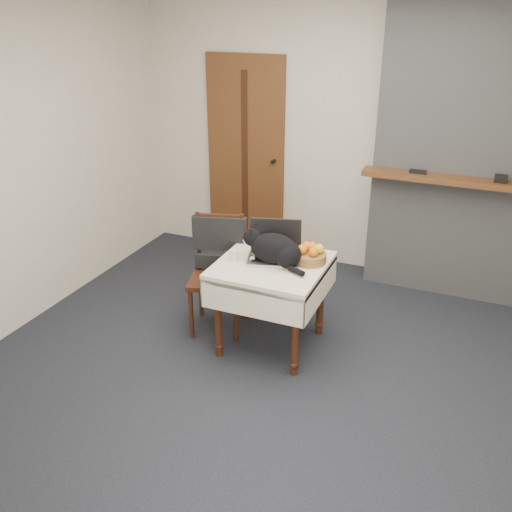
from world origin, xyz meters
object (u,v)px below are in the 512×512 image
(cat, at_px, (275,250))
(pill_bottle, at_px, (288,266))
(cream_jar, at_px, (234,255))
(door, at_px, (246,157))
(laptop, at_px, (275,249))
(side_table, at_px, (271,277))
(chair, at_px, (219,257))
(fruit_basket, at_px, (310,255))

(cat, xyz_separation_m, pill_bottle, (0.12, -0.07, -0.07))
(cream_jar, bearing_deg, cat, 10.45)
(cat, distance_m, cream_jar, 0.32)
(door, bearing_deg, pill_bottle, -57.66)
(door, height_order, laptop, door)
(side_table, relative_size, laptop, 1.70)
(side_table, bearing_deg, chair, 163.93)
(laptop, height_order, pill_bottle, laptop)
(pill_bottle, bearing_deg, cream_jar, 178.08)
(side_table, height_order, laptop, laptop)
(pill_bottle, bearing_deg, side_table, 153.79)
(cream_jar, bearing_deg, chair, 138.56)
(door, relative_size, side_table, 2.56)
(cream_jar, relative_size, pill_bottle, 1.01)
(cat, bearing_deg, laptop, 118.86)
(door, distance_m, cat, 1.93)
(door, xyz_separation_m, pill_bottle, (1.09, -1.73, -0.26))
(door, relative_size, laptop, 4.37)
(laptop, bearing_deg, chair, 158.52)
(chair, bearing_deg, cat, -31.62)
(side_table, distance_m, cream_jar, 0.32)
(side_table, bearing_deg, door, 119.69)
(cat, height_order, pill_bottle, cat)
(side_table, bearing_deg, laptop, 99.35)
(fruit_basket, bearing_deg, cat, -148.74)
(cream_jar, bearing_deg, pill_bottle, -1.92)
(chair, bearing_deg, side_table, -32.09)
(laptop, height_order, cream_jar, laptop)
(laptop, xyz_separation_m, cream_jar, (-0.26, -0.16, -0.03))
(door, distance_m, cream_jar, 1.86)
(side_table, height_order, pill_bottle, pill_bottle)
(side_table, bearing_deg, fruit_basket, 27.49)
(door, relative_size, chair, 2.14)
(cat, bearing_deg, pill_bottle, -25.01)
(cat, height_order, cream_jar, cat)
(laptop, relative_size, fruit_basket, 1.86)
(chair, bearing_deg, fruit_basket, -17.31)
(side_table, distance_m, cat, 0.23)
(door, xyz_separation_m, laptop, (0.93, -1.55, -0.23))
(laptop, height_order, chair, laptop)
(pill_bottle, bearing_deg, chair, 161.49)
(door, bearing_deg, laptop, -59.18)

